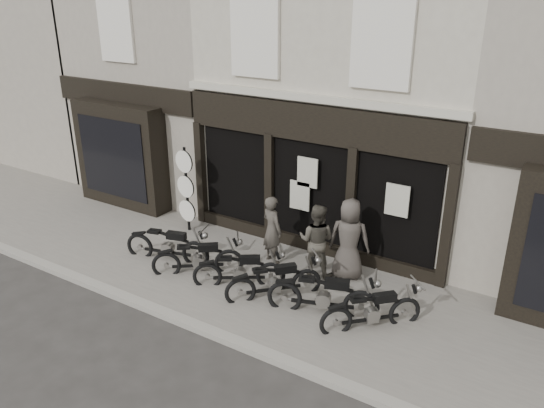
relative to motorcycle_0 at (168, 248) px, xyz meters
The scene contains 16 objects.
ground_plane 2.77m from the motorcycle_0, 11.86° to the right, with size 90.00×90.00×0.00m, color #2D2B28.
pavement 2.72m from the motorcycle_0, ahead, with size 30.00×4.20×0.12m, color #6A645D.
kerb 3.25m from the motorcycle_0, 34.10° to the right, with size 30.00×0.25×0.13m, color gray.
central_building 7.04m from the motorcycle_0, 63.59° to the left, with size 7.30×6.22×8.34m.
neighbour_left 7.42m from the motorcycle_0, 124.56° to the left, with size 5.60×6.73×8.34m.
filler_left 13.52m from the motorcycle_0, 155.30° to the left, with size 11.00×6.00×8.20m, color #9D9585.
motorcycle_0 is the anchor object (origin of this frame).
motorcycle_1 1.08m from the motorcycle_0, ahead, with size 1.85×1.53×1.04m.
motorcycle_2 2.23m from the motorcycle_0, ahead, with size 1.87×1.39×1.02m.
motorcycle_3 3.17m from the motorcycle_0, ahead, with size 1.68×1.75×1.05m.
motorcycle_4 4.36m from the motorcycle_0, ahead, with size 2.26×1.09×1.13m.
motorcycle_5 5.41m from the motorcycle_0, ahead, with size 1.68×1.70×1.03m.
man_left 2.65m from the motorcycle_0, 29.61° to the left, with size 0.63×0.41×1.72m, color #413C35.
man_centre 3.74m from the motorcycle_0, 20.32° to the left, with size 0.86×0.67×1.77m, color #413D35.
man_right 4.49m from the motorcycle_0, 20.73° to the left, with size 0.95×0.62×1.95m, color #443E39.
advert_sign_post 1.92m from the motorcycle_0, 114.06° to the left, with size 0.62×0.39×2.52m.
Camera 1 is at (5.76, -8.08, 6.42)m, focal length 35.00 mm.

